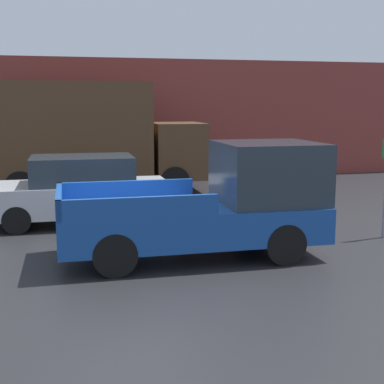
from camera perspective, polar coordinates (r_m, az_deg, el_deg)
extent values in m
plane|color=#232326|center=(10.68, -7.16, -6.73)|extent=(60.00, 60.00, 0.00)
cube|color=brown|center=(20.81, -10.45, 7.55)|extent=(28.00, 0.15, 4.66)
cube|color=#194799|center=(10.40, -0.09, -3.21)|extent=(5.05, 2.08, 0.67)
cube|color=#28333D|center=(10.69, 8.11, 2.11)|extent=(1.92, 1.96, 1.19)
cube|color=#194799|center=(11.07, -7.00, 0.25)|extent=(2.78, 0.10, 0.37)
cube|color=#194799|center=(9.13, -5.63, -1.68)|extent=(2.78, 0.10, 0.37)
cube|color=#194799|center=(10.03, -13.99, -0.92)|extent=(0.10, 2.08, 0.37)
cylinder|color=black|center=(11.76, 6.33, -3.26)|extent=(0.78, 0.26, 0.78)
cylinder|color=black|center=(10.09, 9.86, -5.49)|extent=(0.78, 0.26, 0.78)
cylinder|color=black|center=(11.13, -9.08, -4.05)|extent=(0.78, 0.26, 0.78)
cylinder|color=black|center=(9.34, -8.23, -6.65)|extent=(0.78, 0.26, 0.78)
cube|color=#B7BABF|center=(13.59, -12.11, -0.60)|extent=(4.50, 1.91, 0.73)
cube|color=#28333D|center=(13.49, -11.63, 2.35)|extent=(2.47, 1.68, 0.67)
cylinder|color=black|center=(14.58, -6.65, -1.04)|extent=(0.65, 0.22, 0.65)
cylinder|color=black|center=(12.91, -5.77, -2.39)|extent=(0.65, 0.22, 0.65)
cylinder|color=black|center=(14.54, -17.64, -1.46)|extent=(0.65, 0.22, 0.65)
cylinder|color=black|center=(12.86, -18.20, -2.87)|extent=(0.65, 0.22, 0.65)
cube|color=#4C331E|center=(18.36, -1.56, 4.48)|extent=(1.69, 2.21, 1.87)
cube|color=#4C331E|center=(17.94, -14.00, 6.21)|extent=(5.84, 2.33, 3.19)
cylinder|color=black|center=(19.40, -3.06, 2.04)|extent=(0.94, 0.30, 0.94)
cylinder|color=black|center=(17.40, -1.85, 1.20)|extent=(0.94, 0.30, 0.94)
cylinder|color=black|center=(19.16, -17.35, 1.53)|extent=(0.94, 0.30, 0.94)
cylinder|color=black|center=(17.13, -17.82, 0.61)|extent=(0.94, 0.30, 0.94)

